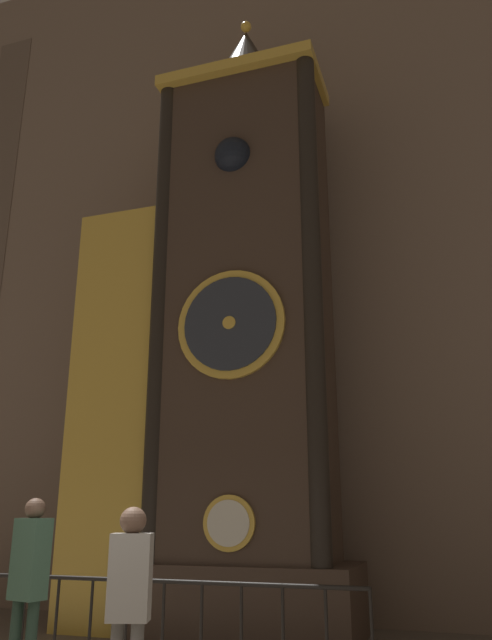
{
  "coord_description": "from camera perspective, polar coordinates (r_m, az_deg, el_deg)",
  "views": [
    {
      "loc": [
        2.96,
        -4.17,
        1.68
      ],
      "look_at": [
        -0.07,
        4.92,
        4.64
      ],
      "focal_mm": 35.0,
      "sensor_mm": 36.0,
      "label": 1
    }
  ],
  "objects": [
    {
      "name": "cathedral_back_wall",
      "position": [
        12.31,
        2.14,
        9.51
      ],
      "size": [
        24.0,
        0.32,
        14.43
      ],
      "color": "#7A6656",
      "rests_on": "ground_plane"
    },
    {
      "name": "visitor_near",
      "position": [
        6.91,
        -19.23,
        -21.15
      ],
      "size": [
        0.39,
        0.3,
        1.82
      ],
      "rotation": [
        0.0,
        0.0,
        -0.26
      ],
      "color": "#213427",
      "rests_on": "ground_plane"
    },
    {
      "name": "railing_fence",
      "position": [
        7.73,
        -7.6,
        -25.59
      ],
      "size": [
        4.64,
        0.05,
        0.96
      ],
      "color": "black",
      "rests_on": "ground_plane"
    },
    {
      "name": "visitor_far",
      "position": [
        5.72,
        -10.6,
        -23.24
      ],
      "size": [
        0.39,
        0.31,
        1.72
      ],
      "rotation": [
        0.0,
        0.0,
        0.3
      ],
      "color": "#58554F",
      "rests_on": "ground_plane"
    },
    {
      "name": "clock_tower",
      "position": [
        10.09,
        -2.72,
        -1.88
      ],
      "size": [
        4.46,
        1.77,
        10.53
      ],
      "color": "#423328",
      "rests_on": "ground_plane"
    }
  ]
}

